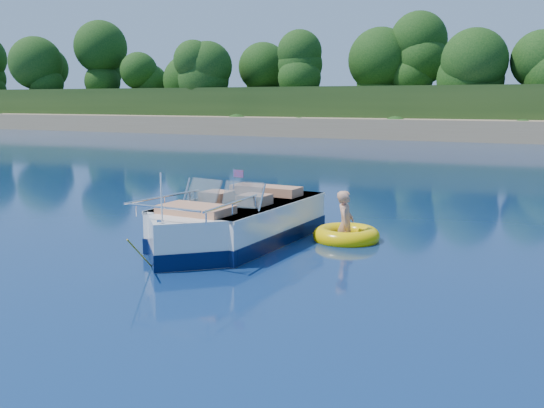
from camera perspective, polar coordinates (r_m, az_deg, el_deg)
The scene contains 6 objects.
ground at distance 10.89m, azimuth 3.18°, elevation -5.63°, with size 160.00×160.00×0.00m, color #08163E.
shoreline at distance 73.62m, azimuth 22.68°, elevation 7.52°, with size 170.00×59.00×6.00m.
treeline at distance 50.95m, azimuth 21.61°, elevation 12.07°, with size 150.00×7.12×8.19m.
motorboat at distance 12.26m, azimuth -3.78°, elevation -2.11°, with size 2.27×5.74×1.91m.
tow_tube at distance 12.74m, azimuth 7.00°, elevation -2.98°, with size 1.55×1.55×0.37m.
boy at distance 12.72m, azimuth 6.90°, elevation -3.44°, with size 0.54×0.35×1.47m, color tan.
Camera 1 is at (3.99, -9.72, 2.88)m, focal length 40.00 mm.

